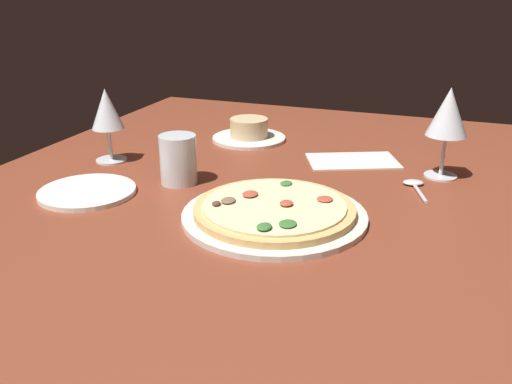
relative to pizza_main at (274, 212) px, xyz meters
The scene contains 9 objects.
dining_table 11.31cm from the pizza_main, 54.93° to the left, with size 150.00×110.00×4.00cm, color brown.
pizza_main is the anchor object (origin of this frame).
ramekin_on_saucer 47.39cm from the pizza_main, 26.24° to the left, with size 18.00×18.00×5.39cm.
wine_glass_far 47.48cm from the pizza_main, 68.99° to the left, with size 6.86×6.86×15.95cm.
wine_glass_near 41.62cm from the pizza_main, 38.65° to the right, with size 7.98×7.98×18.15cm.
water_glass 25.16cm from the pizza_main, 67.04° to the left, with size 7.18×7.18×9.61cm.
side_plate 36.32cm from the pizza_main, 92.71° to the left, with size 17.92×17.92×0.90cm, color white.
paper_menu 35.30cm from the pizza_main, 10.43° to the right, with size 11.54×19.20×0.30cm, color silver.
spoon 31.07cm from the pizza_main, 41.97° to the right, with size 11.33×5.91×1.00cm.
Camera 1 is at (-87.58, -35.92, 42.59)cm, focal length 39.15 mm.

